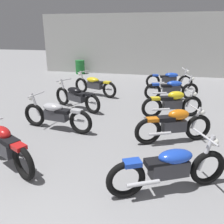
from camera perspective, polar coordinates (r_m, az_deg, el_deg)
name	(u,v)px	position (r m, az deg, el deg)	size (l,w,h in m)	color
back_wall	(145,45)	(14.74, 8.18, 15.94)	(13.15, 0.24, 3.60)	#B2B2AD
motorcycle_left_row_1	(6,146)	(5.12, -24.56, -7.54)	(1.79, 1.02, 0.88)	black
motorcycle_left_row_2	(56,114)	(6.56, -13.53, -0.55)	(2.16, 0.68, 0.97)	black
motorcycle_left_row_3	(76,96)	(8.21, -8.72, 3.77)	(2.01, 1.09, 0.97)	black
motorcycle_left_row_4	(94,85)	(9.94, -4.30, 6.66)	(2.07, 0.98, 0.97)	black
motorcycle_right_row_1	(170,168)	(4.12, 13.94, -13.05)	(1.99, 1.12, 0.97)	black
motorcycle_right_row_2	(174,125)	(5.86, 14.98, -3.03)	(1.85, 0.89, 0.88)	black
motorcycle_right_row_3	(173,103)	(7.57, 14.59, 2.08)	(1.89, 0.79, 0.88)	black
motorcycle_right_row_4	(172,89)	(9.53, 14.43, 5.56)	(2.11, 0.88, 0.97)	black
motorcycle_right_row_5	(169,79)	(11.38, 13.87, 7.77)	(2.17, 0.69, 0.97)	black
oil_drum	(80,67)	(15.19, -7.81, 10.84)	(0.59, 0.59, 0.85)	#1E722D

